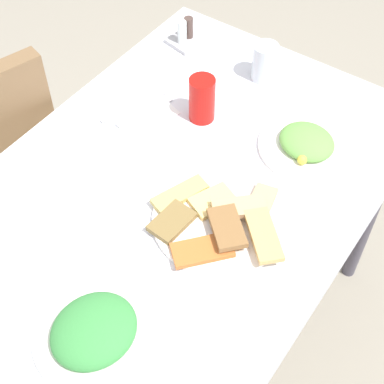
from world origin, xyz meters
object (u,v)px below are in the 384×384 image
at_px(salad_plate_greens, 306,144).
at_px(soda_can, 202,99).
at_px(paper_napkin, 139,110).
at_px(fork, 145,111).
at_px(condiment_caddy, 185,36).
at_px(dining_table, 176,209).
at_px(salad_plate_rice, 94,332).
at_px(drinking_glass, 265,62).
at_px(spoon, 134,106).
at_px(pide_platter, 219,219).

bearing_deg(salad_plate_greens, soda_can, 101.44).
relative_size(paper_napkin, fork, 0.90).
bearing_deg(condiment_caddy, dining_table, -146.99).
bearing_deg(condiment_caddy, soda_can, -136.81).
height_order(salad_plate_rice, condiment_caddy, condiment_caddy).
height_order(salad_plate_greens, drinking_glass, drinking_glass).
relative_size(paper_napkin, spoon, 0.78).
distance_m(salad_plate_greens, drinking_glass, 0.28).
xyz_separation_m(dining_table, salad_plate_rice, (-0.39, -0.10, 0.10)).
bearing_deg(salad_plate_rice, condiment_caddy, 25.00).
distance_m(salad_plate_rice, paper_napkin, 0.64).
xyz_separation_m(dining_table, spoon, (0.16, 0.25, 0.09)).
xyz_separation_m(fork, spoon, (0.00, 0.04, 0.00)).
bearing_deg(dining_table, soda_can, 19.78).
bearing_deg(condiment_caddy, salad_plate_greens, -109.82).
relative_size(salad_plate_rice, paper_napkin, 1.56).
height_order(dining_table, fork, fork).
height_order(paper_napkin, spoon, spoon).
height_order(soda_can, condiment_caddy, soda_can).
distance_m(salad_plate_greens, salad_plate_rice, 0.68).
xyz_separation_m(pide_platter, paper_napkin, (0.18, 0.37, -0.01)).
distance_m(pide_platter, condiment_caddy, 0.66).
relative_size(salad_plate_greens, spoon, 1.19).
bearing_deg(salad_plate_rice, pide_platter, -6.94).
bearing_deg(paper_napkin, pide_platter, -116.33).
bearing_deg(salad_plate_greens, paper_napkin, 106.87).
bearing_deg(soda_can, dining_table, -160.22).
xyz_separation_m(salad_plate_greens, paper_napkin, (-0.13, 0.42, -0.01)).
xyz_separation_m(soda_can, fork, (-0.07, 0.13, -0.06)).
distance_m(fork, spoon, 0.04).
height_order(salad_plate_greens, soda_can, soda_can).
xyz_separation_m(dining_table, soda_can, (0.23, 0.08, 0.14)).
distance_m(salad_plate_rice, condiment_caddy, 0.94).
height_order(salad_plate_greens, condiment_caddy, condiment_caddy).
xyz_separation_m(drinking_glass, fork, (-0.30, 0.18, -0.05)).
bearing_deg(fork, spoon, 107.32).
height_order(dining_table, paper_napkin, paper_napkin).
bearing_deg(pide_platter, soda_can, 41.14).
relative_size(pide_platter, salad_plate_rice, 1.37).
distance_m(dining_table, salad_plate_rice, 0.41).
height_order(pide_platter, spoon, pide_platter).
bearing_deg(salad_plate_greens, drinking_glass, 52.42).
xyz_separation_m(dining_table, paper_napkin, (0.16, 0.23, 0.09)).
distance_m(dining_table, pide_platter, 0.17).
bearing_deg(salad_plate_greens, salad_plate_rice, 172.23).
distance_m(pide_platter, soda_can, 0.34).
height_order(paper_napkin, condiment_caddy, condiment_caddy).
distance_m(pide_platter, salad_plate_greens, 0.31).
relative_size(spoon, condiment_caddy, 1.86).
relative_size(pide_platter, paper_napkin, 2.14).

